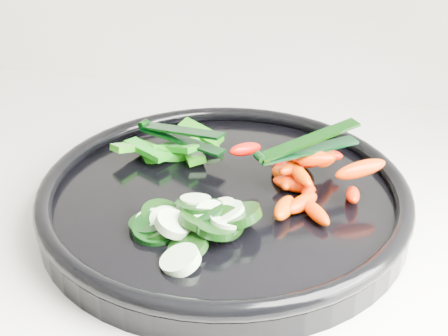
# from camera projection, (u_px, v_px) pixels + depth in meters

# --- Properties ---
(veggie_tray) EXTENTS (0.47, 0.47, 0.04)m
(veggie_tray) POSITION_uv_depth(u_px,v_px,m) (224.00, 198.00, 0.63)
(veggie_tray) COLOR black
(veggie_tray) RESTS_ON counter
(cucumber_pile) EXTENTS (0.14, 0.13, 0.04)m
(cucumber_pile) POSITION_uv_depth(u_px,v_px,m) (188.00, 221.00, 0.57)
(cucumber_pile) COLOR black
(cucumber_pile) RESTS_ON veggie_tray
(carrot_pile) EXTENTS (0.16, 0.15, 0.05)m
(carrot_pile) POSITION_uv_depth(u_px,v_px,m) (304.00, 174.00, 0.63)
(carrot_pile) COLOR #E24200
(carrot_pile) RESTS_ON veggie_tray
(pepper_pile) EXTENTS (0.11, 0.10, 0.04)m
(pepper_pile) POSITION_uv_depth(u_px,v_px,m) (172.00, 149.00, 0.70)
(pepper_pile) COLOR #206209
(pepper_pile) RESTS_ON veggie_tray
(tong_carrot) EXTENTS (0.10, 0.08, 0.02)m
(tong_carrot) POSITION_uv_depth(u_px,v_px,m) (306.00, 146.00, 0.61)
(tong_carrot) COLOR black
(tong_carrot) RESTS_ON carrot_pile
(tong_pepper) EXTENTS (0.11, 0.06, 0.02)m
(tong_pepper) POSITION_uv_depth(u_px,v_px,m) (179.00, 134.00, 0.69)
(tong_pepper) COLOR black
(tong_pepper) RESTS_ON pepper_pile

